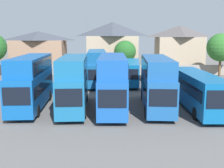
# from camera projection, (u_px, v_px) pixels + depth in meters

# --- Properties ---
(ground) EXTENTS (140.00, 140.00, 0.00)m
(ground) POSITION_uv_depth(u_px,v_px,m) (112.00, 80.00, 45.01)
(ground) COLOR #605E5B
(depot_boundary_wall) EXTENTS (56.00, 0.50, 1.80)m
(depot_boundary_wall) POSITION_uv_depth(u_px,v_px,m) (111.00, 70.00, 51.11)
(depot_boundary_wall) COLOR gray
(depot_boundary_wall) RESTS_ON ground
(bus_1) EXTENTS (3.11, 10.70, 5.10)m
(bus_1) POSITION_uv_depth(u_px,v_px,m) (30.00, 79.00, 27.04)
(bus_1) COLOR #10529F
(bus_1) RESTS_ON ground
(bus_2) EXTENTS (3.06, 10.47, 5.08)m
(bus_2) POSITION_uv_depth(u_px,v_px,m) (72.00, 80.00, 26.57)
(bus_2) COLOR #176195
(bus_2) RESTS_ON ground
(bus_3) EXTENTS (2.63, 11.19, 5.16)m
(bus_3) POSITION_uv_depth(u_px,v_px,m) (111.00, 80.00, 26.66)
(bus_3) COLOR #1852A8
(bus_3) RESTS_ON ground
(bus_4) EXTENTS (3.15, 11.20, 4.98)m
(bus_4) POSITION_uv_depth(u_px,v_px,m) (155.00, 80.00, 27.18)
(bus_4) COLOR #1B5599
(bus_4) RESTS_ON ground
(bus_5) EXTENTS (2.64, 11.98, 3.50)m
(bus_5) POSITION_uv_depth(u_px,v_px,m) (196.00, 89.00, 26.85)
(bus_5) COLOR #0E5A99
(bus_5) RESTS_ON ground
(bus_6) EXTENTS (2.84, 10.61, 3.32)m
(bus_6) POSITION_uv_depth(u_px,v_px,m) (70.00, 71.00, 40.78)
(bus_6) COLOR #0F5798
(bus_6) RESTS_ON ground
(bus_7) EXTENTS (3.18, 11.45, 4.94)m
(bus_7) POSITION_uv_depth(u_px,v_px,m) (96.00, 65.00, 40.67)
(bus_7) COLOR #165894
(bus_7) RESTS_ON ground
(bus_8) EXTENTS (3.56, 11.93, 3.33)m
(bus_8) POSITION_uv_depth(u_px,v_px,m) (129.00, 71.00, 41.39)
(bus_8) COLOR #0E62A1
(bus_8) RESTS_ON ground
(bus_9) EXTENTS (3.28, 11.27, 3.53)m
(bus_9) POSITION_uv_depth(u_px,v_px,m) (156.00, 70.00, 41.46)
(bus_9) COLOR #1961A2
(bus_9) RESTS_ON ground
(house_terrace_left) EXTENTS (11.24, 6.66, 8.01)m
(house_terrace_left) POSITION_uv_depth(u_px,v_px,m) (37.00, 50.00, 57.69)
(house_terrace_left) COLOR #9E7A60
(house_terrace_left) RESTS_ON ground
(house_terrace_centre) EXTENTS (10.86, 7.76, 9.92)m
(house_terrace_centre) POSITION_uv_depth(u_px,v_px,m) (111.00, 46.00, 58.49)
(house_terrace_centre) COLOR tan
(house_terrace_centre) RESTS_ON ground
(house_terrace_right) EXTENTS (9.80, 7.21, 9.22)m
(house_terrace_right) POSITION_uv_depth(u_px,v_px,m) (178.00, 47.00, 58.62)
(house_terrace_right) COLOR tan
(house_terrace_right) RESTS_ON ground
(tree_left_of_lot) EXTENTS (4.21, 4.21, 6.22)m
(tree_left_of_lot) POSITION_uv_depth(u_px,v_px,m) (124.00, 52.00, 53.04)
(tree_left_of_lot) COLOR brown
(tree_left_of_lot) RESTS_ON ground
(tree_behind_wall) EXTENTS (4.91, 4.91, 7.54)m
(tree_behind_wall) POSITION_uv_depth(u_px,v_px,m) (220.00, 47.00, 48.51)
(tree_behind_wall) COLOR brown
(tree_behind_wall) RESTS_ON ground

